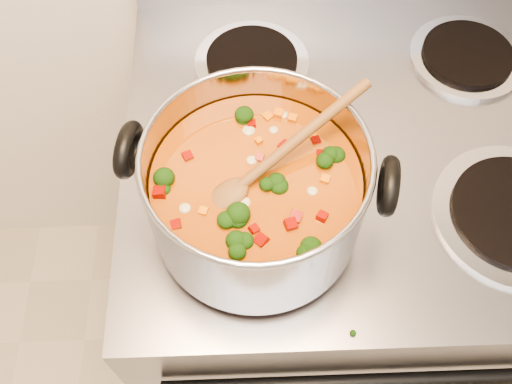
% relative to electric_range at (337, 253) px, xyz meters
% --- Properties ---
extents(electric_range, '(0.78, 0.70, 1.08)m').
position_rel_electric_range_xyz_m(electric_range, '(0.00, 0.00, 0.00)').
color(electric_range, gray).
rests_on(electric_range, ground).
extents(stockpot, '(0.35, 0.28, 0.17)m').
position_rel_electric_range_xyz_m(stockpot, '(-0.19, -0.16, 0.54)').
color(stockpot, '#A4A4AC').
rests_on(stockpot, electric_range).
extents(wooden_spoon, '(0.22, 0.16, 0.09)m').
position_rel_electric_range_xyz_m(wooden_spoon, '(-0.18, -0.15, 0.59)').
color(wooden_spoon, brown).
rests_on(wooden_spoon, stockpot).
extents(cooktop_crumbs, '(0.25, 0.31, 0.01)m').
position_rel_electric_range_xyz_m(cooktop_crumbs, '(-0.08, -0.11, 0.46)').
color(cooktop_crumbs, black).
rests_on(cooktop_crumbs, electric_range).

